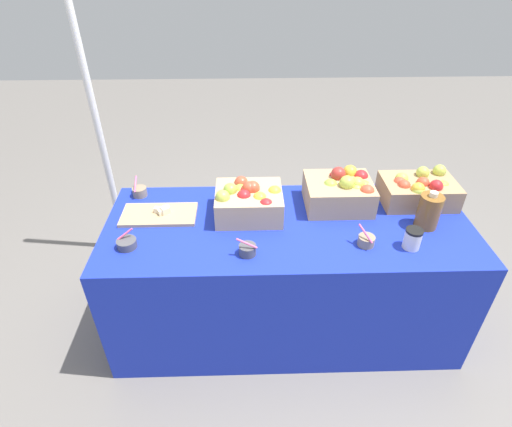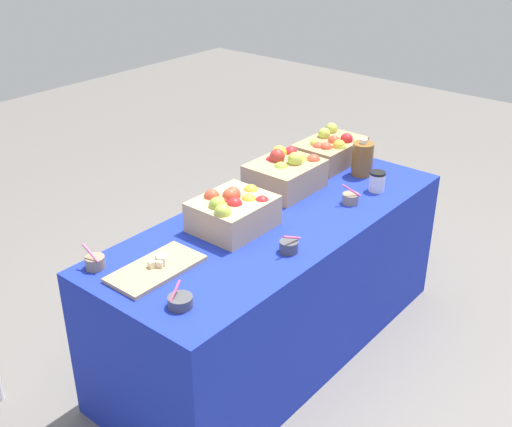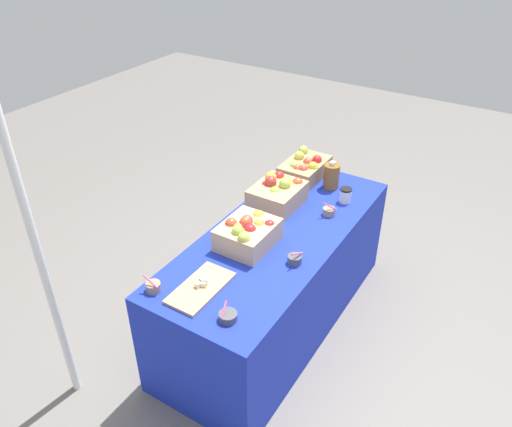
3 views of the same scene
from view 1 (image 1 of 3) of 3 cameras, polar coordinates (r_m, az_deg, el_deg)
The scene contains 13 objects.
ground_plane at distance 2.62m, azimuth 3.82°, elevation -14.56°, with size 10.00×10.00×0.00m, color slate.
table at distance 2.35m, azimuth 4.16°, elevation -8.69°, with size 1.90×0.76×0.74m, color #192DB7.
apple_crate_left at distance 2.40m, azimuth 21.80°, elevation 3.12°, with size 0.40×0.26×0.18m.
apple_crate_middle at distance 2.25m, azimuth 11.84°, elevation 3.12°, with size 0.35×0.30×0.20m.
apple_crate_right at distance 2.12m, azimuth -1.04°, elevation 1.81°, with size 0.35×0.29×0.19m.
cutting_board_front at distance 2.21m, azimuth -13.37°, elevation -0.10°, with size 0.39×0.20×0.05m.
sample_bowl_near at distance 2.41m, azimuth -16.00°, elevation 2.98°, with size 0.08×0.09×0.11m.
sample_bowl_mid at distance 1.90m, azimuth -1.20°, elevation -5.08°, with size 0.10×0.08×0.10m.
sample_bowl_far at distance 2.02m, azimuth 15.19°, elevation -3.67°, with size 0.09×0.09×0.11m.
sample_bowl_extra at distance 2.04m, azimuth -17.66°, elevation -4.01°, with size 0.09×0.09×0.09m.
cider_jug at distance 2.21m, azimuth 23.08°, elevation 0.31°, with size 0.11×0.11×0.20m.
coffee_cup at distance 2.06m, azimuth 21.10°, elevation -3.31°, with size 0.08×0.08×0.10m.
tent_pole at distance 2.78m, azimuth -21.28°, elevation 11.17°, with size 0.04×0.04×1.94m, color white.
Camera 1 is at (-0.22, -1.69, 1.99)m, focal length 28.53 mm.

